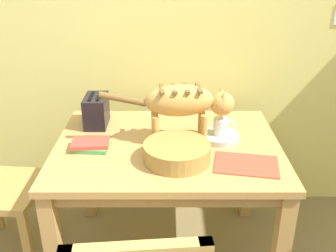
{
  "coord_description": "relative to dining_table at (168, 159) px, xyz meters",
  "views": [
    {
      "loc": [
        0.05,
        -0.67,
        1.66
      ],
      "look_at": [
        0.05,
        1.11,
        0.84
      ],
      "focal_mm": 41.72,
      "sensor_mm": 36.0,
      "label": 1
    }
  ],
  "objects": [
    {
      "name": "book_stack",
      "position": [
        -0.39,
        -0.06,
        0.11
      ],
      "size": [
        0.19,
        0.14,
        0.04
      ],
      "color": "#4D9C53",
      "rests_on": "dining_table"
    },
    {
      "name": "saucer_bowl",
      "position": [
        0.28,
        0.05,
        0.11
      ],
      "size": [
        0.2,
        0.2,
        0.03
      ],
      "primitive_type": "cylinder",
      "color": "#B1B9B0",
      "rests_on": "dining_table"
    },
    {
      "name": "dining_table",
      "position": [
        0.0,
        0.0,
        0.0
      ],
      "size": [
        1.15,
        0.88,
        0.74
      ],
      "color": "tan",
      "rests_on": "ground_plane"
    },
    {
      "name": "coffee_mug",
      "position": [
        0.28,
        0.05,
        0.17
      ],
      "size": [
        0.12,
        0.08,
        0.09
      ],
      "color": "white",
      "rests_on": "saucer_bowl"
    },
    {
      "name": "wall_rear",
      "position": [
        -0.05,
        0.63,
        0.6
      ],
      "size": [
        4.96,
        0.11,
        2.5
      ],
      "color": "#E3D875",
      "rests_on": "ground_plane"
    },
    {
      "name": "toaster",
      "position": [
        -0.4,
        0.24,
        0.18
      ],
      "size": [
        0.12,
        0.2,
        0.18
      ],
      "color": "black",
      "rests_on": "dining_table"
    },
    {
      "name": "magazine",
      "position": [
        0.37,
        -0.22,
        0.1
      ],
      "size": [
        0.32,
        0.25,
        0.01
      ],
      "primitive_type": "cube",
      "rotation": [
        0.0,
        0.0,
        -0.18
      ],
      "color": "#E04431",
      "rests_on": "dining_table"
    },
    {
      "name": "cat",
      "position": [
        0.09,
        0.04,
        0.3
      ],
      "size": [
        0.68,
        0.17,
        0.3
      ],
      "rotation": [
        0.0,
        0.0,
        -1.49
      ],
      "color": "#C49347",
      "rests_on": "dining_table"
    },
    {
      "name": "wicker_basket",
      "position": [
        0.04,
        -0.17,
        0.14
      ],
      "size": [
        0.32,
        0.32,
        0.09
      ],
      "color": "#A9803D",
      "rests_on": "dining_table"
    }
  ]
}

